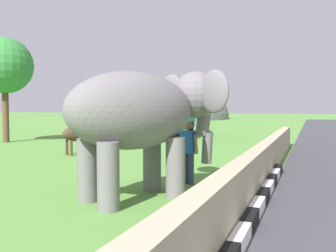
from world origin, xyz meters
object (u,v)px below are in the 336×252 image
elephant (146,113)px  cow_near (79,134)px  bus_teal (168,106)px  person_handler (188,149)px

elephant → cow_near: 8.27m
elephant → bus_teal: 16.87m
elephant → cow_near: (5.77, 5.84, -1.03)m
person_handler → cow_near: 7.50m
elephant → person_handler: bearing=-14.9°
elephant → person_handler: size_ratio=2.39×
person_handler → cow_near: bearing=57.0°
bus_teal → cow_near: bus_teal is taller
cow_near → elephant: bearing=-134.7°
cow_near → person_handler: bearing=-123.0°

